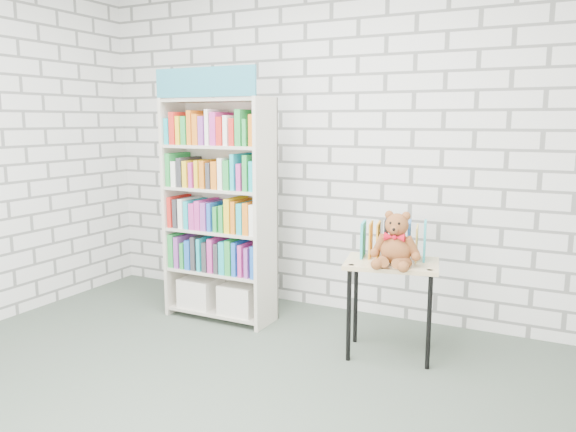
% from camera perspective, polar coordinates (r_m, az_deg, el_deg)
% --- Properties ---
extents(ground, '(4.50, 4.50, 0.00)m').
position_cam_1_polar(ground, '(3.40, -9.88, -18.75)').
color(ground, '#434F43').
rests_on(ground, ground).
extents(room_shell, '(4.52, 4.02, 2.81)m').
position_cam_1_polar(room_shell, '(3.00, -10.88, 12.78)').
color(room_shell, silver).
rests_on(room_shell, ground).
extents(bookshelf, '(0.89, 0.35, 2.01)m').
position_cam_1_polar(bookshelf, '(4.55, -6.97, 0.80)').
color(bookshelf, beige).
rests_on(bookshelf, ground).
extents(display_table, '(0.70, 0.55, 0.67)m').
position_cam_1_polar(display_table, '(3.91, 10.46, -5.90)').
color(display_table, tan).
rests_on(display_table, ground).
extents(table_books, '(0.46, 0.28, 0.26)m').
position_cam_1_polar(table_books, '(3.95, 10.67, -2.41)').
color(table_books, '#29A9B5').
rests_on(table_books, display_table).
extents(teddy_bear, '(0.33, 0.31, 0.36)m').
position_cam_1_polar(teddy_bear, '(3.75, 10.88, -2.82)').
color(teddy_bear, brown).
rests_on(teddy_bear, display_table).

